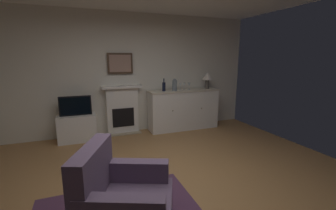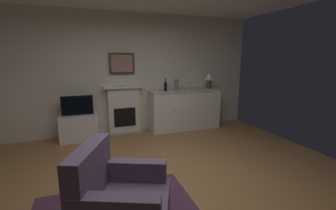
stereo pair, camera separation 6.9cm
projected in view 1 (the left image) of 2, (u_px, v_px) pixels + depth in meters
The scene contains 14 objects.
ground_plane at pixel (173, 194), 2.99m from camera, with size 5.97×5.51×0.10m, color #9E7042.
wall_rear at pixel (129, 74), 5.20m from camera, with size 5.97×0.06×2.69m, color silver.
fireplace_unit at pixel (122, 110), 5.18m from camera, with size 0.87×0.30×1.10m.
framed_picture at pixel (120, 63), 5.01m from camera, with size 0.55×0.04×0.45m.
sideboard_cabinet at pixel (183, 109), 5.53m from camera, with size 1.71×0.49×0.96m.
table_lamp at pixel (207, 77), 5.60m from camera, with size 0.26×0.26×0.40m.
wine_bottle at pixel (164, 86), 5.22m from camera, with size 0.08×0.08×0.29m.
wine_glass_left at pixel (180, 85), 5.38m from camera, with size 0.07×0.07×0.16m.
wine_glass_center at pixel (184, 85), 5.44m from camera, with size 0.07×0.07×0.16m.
wine_glass_right at pixel (189, 85), 5.44m from camera, with size 0.07×0.07×0.16m.
vase_decorative at pixel (175, 85), 5.27m from camera, with size 0.11×0.11×0.28m.
tv_cabinet at pixel (77, 128), 4.74m from camera, with size 0.75×0.42×0.55m.
tv_set at pixel (75, 106), 4.63m from camera, with size 0.62×0.07×0.40m.
armchair at pixel (122, 201), 2.14m from camera, with size 1.04×1.01×0.92m.
Camera 1 is at (-1.02, -2.49, 1.70)m, focal length 24.35 mm.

